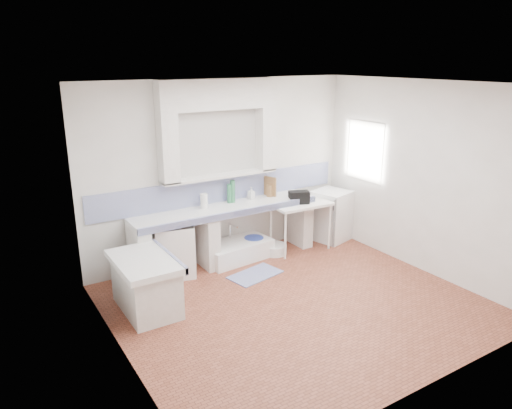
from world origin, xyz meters
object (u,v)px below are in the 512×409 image
side_table (300,226)px  stove (173,250)px  fridge (331,215)px  sink (237,251)px

side_table → stove: bearing=177.3°
fridge → sink: bearing=161.1°
sink → side_table: (1.10, -0.21, 0.28)m
stove → side_table: bearing=8.1°
stove → fridge: (2.92, -0.10, 0.05)m
stove → sink: (1.07, 0.01, -0.26)m
sink → fridge: (1.84, -0.11, 0.31)m
stove → sink: bearing=13.8°
stove → sink: stove is taller
side_table → sink: bearing=171.8°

